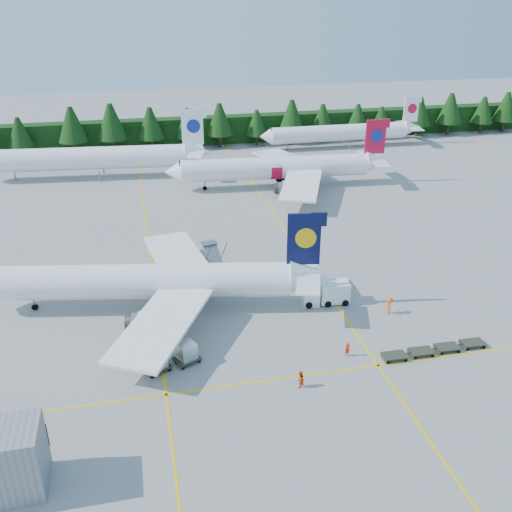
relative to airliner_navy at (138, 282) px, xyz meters
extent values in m
plane|color=gray|center=(15.73, -9.75, -3.32)|extent=(320.00, 320.00, 0.00)
cube|color=yellow|center=(1.73, 10.25, -3.32)|extent=(0.25, 120.00, 0.01)
cube|color=yellow|center=(21.73, 10.25, -3.32)|extent=(0.25, 120.00, 0.01)
cube|color=yellow|center=(15.73, -15.75, -3.32)|extent=(80.00, 0.25, 0.01)
cube|color=black|center=(15.73, 72.25, -0.32)|extent=(220.00, 4.00, 6.00)
cylinder|color=white|center=(0.61, -0.11, 0.08)|extent=(32.29, 9.54, 3.78)
cube|color=#070D33|center=(17.81, -3.28, 4.80)|extent=(3.59, 0.98, 5.86)
cube|color=white|center=(4.86, 7.27, -0.49)|extent=(7.49, 14.80, 1.07)
cylinder|color=slate|center=(2.53, 5.11, -1.81)|extent=(3.52, 2.53, 1.98)
cube|color=white|center=(1.94, -8.53, -0.49)|extent=(11.74, 15.17, 1.07)
cylinder|color=slate|center=(0.55, -5.67, -1.81)|extent=(3.52, 2.53, 1.98)
cylinder|color=slate|center=(-11.40, 2.10, -2.52)|extent=(0.23, 0.23, 1.61)
cylinder|color=white|center=(25.20, 38.33, 0.19)|extent=(33.36, 6.17, 3.90)
cone|color=white|center=(7.29, 39.56, 0.19)|extent=(2.99, 4.08, 3.90)
cube|color=red|center=(43.21, 37.09, 5.07)|extent=(3.72, 0.59, 6.05)
cube|color=white|center=(28.69, 46.40, -0.40)|extent=(9.24, 15.62, 1.11)
cylinder|color=slate|center=(26.56, 43.91, -1.76)|extent=(3.45, 2.27, 2.05)
cube|color=white|center=(27.55, 29.85, -0.40)|extent=(10.89, 15.76, 1.11)
cylinder|color=slate|center=(25.79, 32.62, -1.76)|extent=(3.45, 2.27, 2.05)
cylinder|color=slate|center=(12.63, 39.19, -2.50)|extent=(0.23, 0.23, 1.66)
cylinder|color=white|center=(-7.39, 50.73, 0.46)|extent=(35.96, 7.52, 4.20)
cube|color=white|center=(11.96, 48.92, 5.71)|extent=(4.01, 0.74, 6.51)
cylinder|color=slate|center=(-20.91, 52.00, -2.48)|extent=(0.25, 0.25, 1.68)
cylinder|color=white|center=(45.81, 62.25, -0.08)|extent=(30.72, 3.85, 3.61)
cone|color=white|center=(29.20, 62.38, -0.08)|extent=(2.56, 3.63, 3.61)
cube|color=white|center=(62.51, 62.11, 4.44)|extent=(3.43, 0.34, 5.60)
cylinder|color=slate|center=(34.15, 62.34, -2.60)|extent=(0.22, 0.22, 1.44)
cube|color=white|center=(9.74, 2.84, -2.72)|extent=(5.02, 3.29, 1.21)
cube|color=slate|center=(9.30, 5.00, -0.79)|extent=(2.60, 4.66, 3.27)
cube|color=slate|center=(8.87, 7.16, 0.70)|extent=(2.21, 1.69, 0.13)
cube|color=silver|center=(18.88, -3.21, -2.37)|extent=(1.96, 1.96, 1.90)
cube|color=black|center=(18.88, -3.21, -1.92)|extent=(1.68, 1.84, 0.82)
cube|color=silver|center=(21.59, -3.44, -1.96)|extent=(3.42, 2.26, 2.36)
cube|color=#323627|center=(23.64, -15.12, -2.90)|extent=(2.31, 1.48, 0.13)
cube|color=#323627|center=(26.50, -15.00, -2.90)|extent=(2.31, 1.48, 0.13)
cube|color=#323627|center=(29.35, -14.87, -2.90)|extent=(2.31, 1.48, 0.13)
cube|color=#323627|center=(32.21, -14.75, -2.90)|extent=(2.31, 1.48, 0.13)
cube|color=#323627|center=(1.17, -12.09, -2.91)|extent=(2.84, 2.58, 0.15)
cube|color=silver|center=(1.17, -12.09, -2.01)|extent=(2.13, 2.11, 1.63)
cube|color=#323627|center=(4.06, -11.34, -2.91)|extent=(2.84, 2.58, 0.15)
cube|color=silver|center=(4.06, -11.34, -2.01)|extent=(2.13, 2.11, 1.63)
imported|color=#FF3705|center=(19.36, -13.65, -2.55)|extent=(0.63, 0.48, 1.55)
imported|color=#E63704|center=(13.55, -17.20, -2.50)|extent=(1.01, 0.96, 1.64)
imported|color=#FF5205|center=(26.70, -7.08, -2.37)|extent=(0.67, 0.87, 1.91)
camera|label=1|loc=(0.85, -56.65, 29.20)|focal=40.00mm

